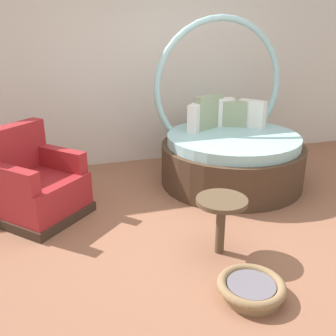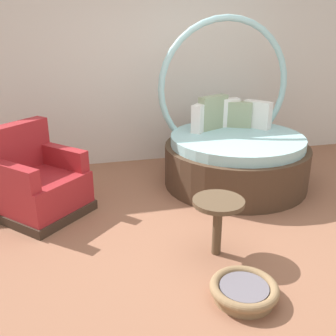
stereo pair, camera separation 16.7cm
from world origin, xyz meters
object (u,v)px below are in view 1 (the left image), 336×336
round_daybed (230,149)px  pet_basket (251,288)px  red_armchair (35,187)px  side_table (221,209)px

round_daybed → pet_basket: round_daybed is taller
red_armchair → pet_basket: 2.37m
pet_basket → round_daybed: bearing=69.2°
pet_basket → side_table: 0.71m
pet_basket → side_table: bearing=88.1°
red_armchair → side_table: 1.95m
round_daybed → pet_basket: bearing=-110.8°
round_daybed → side_table: 1.69m
round_daybed → red_armchair: bearing=-172.3°
round_daybed → red_armchair: size_ratio=1.77×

